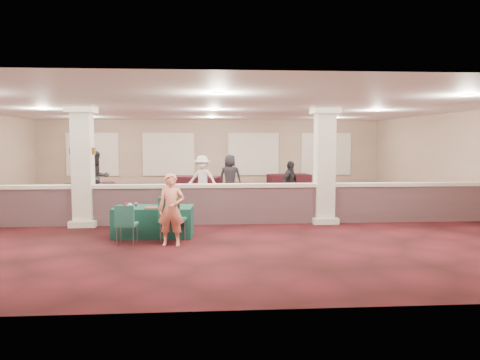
{
  "coord_description": "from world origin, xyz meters",
  "views": [
    {
      "loc": [
        -0.24,
        -14.12,
        2.31
      ],
      "look_at": [
        0.64,
        -2.0,
        1.25
      ],
      "focal_mm": 35.0,
      "sensor_mm": 36.0,
      "label": 1
    }
  ],
  "objects": [
    {
      "name": "ground",
      "position": [
        0.0,
        0.0,
        0.0
      ],
      "size": [
        16.0,
        16.0,
        0.0
      ],
      "primitive_type": "plane",
      "color": "#4A1219",
      "rests_on": "ground"
    },
    {
      "name": "wall_back",
      "position": [
        0.0,
        8.0,
        1.6
      ],
      "size": [
        16.0,
        0.04,
        3.2
      ],
      "primitive_type": "cube",
      "color": "gray",
      "rests_on": "ground"
    },
    {
      "name": "wall_front",
      "position": [
        0.0,
        -8.0,
        1.6
      ],
      "size": [
        16.0,
        0.04,
        3.2
      ],
      "primitive_type": "cube",
      "color": "gray",
      "rests_on": "ground"
    },
    {
      "name": "wall_right",
      "position": [
        8.0,
        0.0,
        1.6
      ],
      "size": [
        0.04,
        16.0,
        3.2
      ],
      "primitive_type": "cube",
      "color": "gray",
      "rests_on": "ground"
    },
    {
      "name": "ceiling",
      "position": [
        0.0,
        0.0,
        3.2
      ],
      "size": [
        16.0,
        16.0,
        0.02
      ],
      "primitive_type": "cube",
      "color": "silver",
      "rests_on": "wall_back"
    },
    {
      "name": "partition_wall",
      "position": [
        0.0,
        -1.5,
        0.57
      ],
      "size": [
        15.6,
        0.28,
        1.1
      ],
      "color": "#543940",
      "rests_on": "ground"
    },
    {
      "name": "column_left",
      "position": [
        -3.5,
        -1.5,
        1.64
      ],
      "size": [
        0.72,
        0.72,
        3.2
      ],
      "color": "silver",
      "rests_on": "ground"
    },
    {
      "name": "column_right",
      "position": [
        3.0,
        -1.5,
        1.64
      ],
      "size": [
        0.72,
        0.72,
        3.2
      ],
      "color": "silver",
      "rests_on": "ground"
    },
    {
      "name": "sconce_left",
      "position": [
        -3.78,
        -1.5,
        2.0
      ],
      "size": [
        0.12,
        0.12,
        0.18
      ],
      "color": "brown",
      "rests_on": "column_left"
    },
    {
      "name": "sconce_right",
      "position": [
        -3.22,
        -1.5,
        2.0
      ],
      "size": [
        0.12,
        0.12,
        0.18
      ],
      "color": "brown",
      "rests_on": "column_left"
    },
    {
      "name": "near_table",
      "position": [
        -1.5,
        -3.0,
        0.35
      ],
      "size": [
        1.89,
        1.02,
        0.71
      ],
      "primitive_type": "cube",
      "rotation": [
        0.0,
        0.0,
        -0.05
      ],
      "color": "#103A2F",
      "rests_on": "ground"
    },
    {
      "name": "conf_chair_main",
      "position": [
        -1.03,
        -3.77,
        0.61
      ],
      "size": [
        0.63,
        0.63,
        1.03
      ],
      "rotation": [
        0.0,
        0.0,
        -0.27
      ],
      "color": "#1D554E",
      "rests_on": "ground"
    },
    {
      "name": "conf_chair_side",
      "position": [
        -2.01,
        -3.86,
        0.52
      ],
      "size": [
        0.47,
        0.48,
        0.88
      ],
      "rotation": [
        0.0,
        0.0,
        -0.08
      ],
      "color": "#1D554E",
      "rests_on": "ground"
    },
    {
      "name": "woman",
      "position": [
        -1.0,
        -4.01,
        0.79
      ],
      "size": [
        0.6,
        0.43,
        1.58
      ],
      "primitive_type": "imported",
      "rotation": [
        0.0,
        0.0,
        -0.1
      ],
      "color": "#DE7760",
      "rests_on": "ground"
    },
    {
      "name": "far_table_front_left",
      "position": [
        -2.5,
        2.2,
        0.38
      ],
      "size": [
        1.86,
        0.93,
        0.75
      ],
      "primitive_type": "cube",
      "rotation": [
        0.0,
        0.0,
        0.0
      ],
      "color": "black",
      "rests_on": "ground"
    },
    {
      "name": "far_table_front_center",
      "position": [
        1.51,
        2.95,
        0.33
      ],
      "size": [
        1.8,
        1.33,
        0.66
      ],
      "primitive_type": "cube",
      "rotation": [
        0.0,
        0.0,
        -0.36
      ],
      "color": "black",
      "rests_on": "ground"
    },
    {
      "name": "far_table_front_right",
      "position": [
        2.5,
        0.84,
        0.37
      ],
      "size": [
        1.84,
        0.95,
        0.74
      ],
      "primitive_type": "cube",
      "rotation": [
        0.0,
        0.0,
        -0.02
      ],
      "color": "black",
      "rests_on": "ground"
    },
    {
      "name": "far_table_back_left",
      "position": [
        -4.49,
        3.2,
        0.35
      ],
      "size": [
        1.94,
        1.39,
        0.71
      ],
      "primitive_type": "cube",
      "rotation": [
        0.0,
        0.0,
        0.33
      ],
      "color": "black",
      "rests_on": "ground"
    },
    {
      "name": "far_table_back_center",
      "position": [
        -0.68,
        4.67,
        0.41
      ],
      "size": [
        2.22,
        1.58,
        0.81
      ],
      "primitive_type": "cube",
      "rotation": [
        0.0,
        0.0,
        -0.32
      ],
      "color": "black",
      "rests_on": "ground"
    },
    {
      "name": "far_table_back_right",
      "position": [
        3.45,
        6.5,
        0.37
      ],
      "size": [
        1.94,
        1.15,
        0.74
      ],
      "primitive_type": "cube",
      "rotation": [
        0.0,
        0.0,
        0.13
      ],
      "color": "black",
      "rests_on": "ground"
    },
    {
      "name": "attendee_a",
      "position": [
        -4.14,
        2.81,
        0.94
      ],
      "size": [
        1.02,
        0.97,
        1.89
      ],
      "primitive_type": "imported",
      "rotation": [
        0.0,
        0.0,
        0.69
      ],
      "color": "black",
      "rests_on": "ground"
    },
    {
      "name": "attendee_b",
      "position": [
        -0.39,
        3.0,
        0.85
      ],
      "size": [
        1.2,
        0.82,
        1.71
      ],
      "primitive_type": "imported",
      "rotation": [
        0.0,
        0.0,
        -0.32
      ],
      "color": "silver",
      "rests_on": "ground"
    },
    {
      "name": "attendee_c",
      "position": [
        2.59,
        1.5,
        0.79
      ],
      "size": [
        0.93,
        0.99,
        1.58
      ],
      "primitive_type": "imported",
      "rotation": [
        0.0,
        0.0,
        0.87
      ],
      "color": "black",
      "rests_on": "ground"
    },
    {
      "name": "attendee_d",
      "position": [
        0.66,
        3.5,
        0.87
      ],
      "size": [
        0.91,
        0.58,
        1.73
      ],
      "primitive_type": "imported",
      "rotation": [
        0.0,
        0.0,
        3.0
      ],
      "color": "black",
      "rests_on": "ground"
    },
    {
      "name": "laptop_base",
      "position": [
        -1.21,
        -3.06,
        0.72
      ],
      "size": [
        0.33,
        0.24,
        0.02
      ],
      "primitive_type": "cube",
      "rotation": [
        0.0,
        0.0,
        -0.05
      ],
      "color": "silver",
      "rests_on": "near_table"
    },
    {
      "name": "laptop_screen",
      "position": [
        -1.21,
        -2.95,
        0.83
      ],
      "size": [
        0.32,
        0.03,
        0.21
      ],
      "primitive_type": "cube",
      "rotation": [
        0.0,
        0.0,
        -0.05
      ],
      "color": "silver",
      "rests_on": "near_table"
    },
    {
      "name": "screen_glow",
      "position": [
        -1.21,
        -2.96,
        0.82
      ],
      "size": [
        0.29,
        0.02,
        0.18
      ],
      "primitive_type": "cube",
      "rotation": [
        0.0,
        0.0,
        -0.05
      ],
      "color": "#ACBACF",
      "rests_on": "near_table"
    },
    {
      "name": "knitting",
      "position": [
        -1.46,
        -3.24,
        0.72
      ],
      "size": [
        0.4,
        0.31,
        0.03
      ],
      "primitive_type": "cube",
      "rotation": [
        0.0,
        0.0,
        -0.05
      ],
      "color": "#AC4B1B",
      "rests_on": "near_table"
    },
    {
      "name": "yarn_cream",
      "position": [
        -2.04,
        -3.07,
        0.76
      ],
      "size": [
        0.11,
        0.11,
        0.11
      ],
      "primitive_type": "sphere",
      "color": "beige",
      "rests_on": "near_table"
    },
    {
      "name": "yarn_red",
      "position": [
        -2.18,
        -2.92,
        0.76
      ],
      "size": [
        0.1,
        0.1,
        0.1
      ],
      "primitive_type": "sphere",
      "color": "maroon",
      "rests_on": "near_table"
    },
    {
      "name": "yarn_grey",
      "position": [
        -1.93,
        -2.86,
        0.76
      ],
      "size": [
        0.1,
        0.1,
        0.1
      ],
      "primitive_type": "sphere",
      "color": "#4A4B4F",
      "rests_on": "near_table"
    },
    {
      "name": "scissors",
      "position": [
        -0.88,
        -3.3,
        0.71
      ],
      "size": [
        0.12,
        0.04,
        0.01
      ],
      "primitive_type": "cube",
      "rotation": [
        0.0,
        0.0,
        -0.05
      ],
      "color": "red",
      "rests_on": "near_table"
    }
  ]
}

